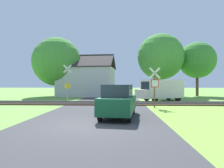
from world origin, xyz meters
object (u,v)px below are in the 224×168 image
tree_far (197,60)px  mail_truck (161,89)px  tree_right (161,57)px  tree_left (57,62)px  parked_car (118,101)px  house (87,81)px  stop_sign_near (155,85)px  crossing_sign_far (67,82)px

tree_far → mail_truck: tree_far is taller
tree_far → tree_right: 5.51m
tree_left → parked_car: tree_left is taller
house → tree_far: tree_far is taller
tree_right → stop_sign_near: bearing=-102.9°
house → tree_far: bearing=7.9°
mail_truck → crossing_sign_far: bearing=70.7°
stop_sign_near → tree_far: size_ratio=0.38×
house → tree_right: 11.38m
tree_far → parked_car: bearing=-120.8°
crossing_sign_far → mail_truck: crossing_sign_far is taller
crossing_sign_far → tree_left: tree_left is taller
tree_right → tree_left: bearing=-176.0°
house → tree_right: tree_right is taller
stop_sign_near → tree_far: tree_far is taller
crossing_sign_far → tree_left: 9.56m
parked_car → tree_far: bearing=66.9°
stop_sign_near → tree_right: size_ratio=0.34×
tree_far → tree_right: size_ratio=0.87×
house → mail_truck: house is taller
stop_sign_near → mail_truck: size_ratio=0.59×
tree_far → parked_car: size_ratio=1.91×
crossing_sign_far → house: house is taller
crossing_sign_far → stop_sign_near: bearing=-33.9°
house → parked_car: house is taller
stop_sign_near → crossing_sign_far: bearing=-40.4°
crossing_sign_far → mail_truck: bearing=3.8°
crossing_sign_far → mail_truck: (9.72, 0.90, -0.80)m
tree_left → parked_car: 20.37m
stop_sign_near → tree_right: 15.38m
stop_sign_near → tree_left: tree_left is taller
tree_far → crossing_sign_far: bearing=-149.9°
parked_car → mail_truck: bearing=74.9°
tree_left → stop_sign_near: bearing=-48.6°
crossing_sign_far → house: bearing=85.0°
stop_sign_near → mail_truck: 6.27m
house → mail_truck: 12.20m
tree_right → crossing_sign_far: bearing=-140.6°
stop_sign_near → parked_car: 5.17m
tree_left → house: bearing=8.0°
tree_left → tree_right: tree_right is taller
tree_far → parked_car: tree_far is taller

